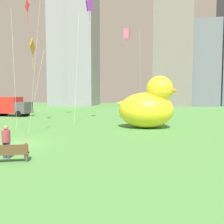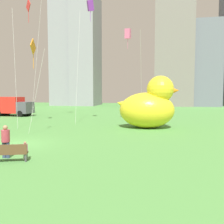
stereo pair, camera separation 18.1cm
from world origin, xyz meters
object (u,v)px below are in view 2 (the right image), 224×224
Objects in this scene: giant_inflatable_duck at (149,106)px; kite_purple at (90,6)px; kite_pink at (128,34)px; kite_orange at (33,50)px; box_truck at (12,106)px; person_child at (25,150)px; kite_red at (27,11)px; person_adult at (6,140)px; park_bench at (11,153)px.

kite_purple is (-6.63, 2.91, 10.82)m from giant_inflatable_duck.
kite_purple is 1.27× the size of kite_pink.
box_truck is at bearing 127.60° from kite_orange.
kite_purple is at bearing 75.03° from kite_orange.
kite_orange is (-3.06, 6.89, 6.29)m from person_child.
box_truck is 0.47× the size of kite_red.
kite_pink reaches higher than person_adult.
kite_orange is (-8.96, -5.79, 4.66)m from giant_inflatable_duck.
person_child is 0.12× the size of kite_orange.
person_child reaches higher than park_bench.
kite_red is at bearing 115.02° from park_bench.
person_adult is 0.28× the size of giant_inflatable_duck.
person_child is 14.08m from giant_inflatable_duck.
park_bench is at bearing -42.77° from person_adult.
kite_orange is (-1.84, 6.67, 5.87)m from person_adult.
kite_orange reaches higher than person_adult.
kite_red is (-5.55, -3.66, -1.39)m from kite_purple.
box_truck is 20.59m from kite_pink.
person_adult is 19.72m from kite_pink.
kite_orange is (-6.37, -10.17, -3.33)m from kite_pink.
giant_inflatable_duck is 15.42m from kite_red.
kite_red is (-6.28, 11.94, 11.07)m from person_child.
kite_red is (-12.18, -0.75, 9.43)m from giant_inflatable_duck.
kite_red is (8.40, -10.05, 10.16)m from box_truck.
kite_purple reaches higher than park_bench.
person_child is 0.07× the size of kite_red.
person_child is 19.97m from kite_purple.
person_adult is at bearing -74.62° from kite_orange.
park_bench is 0.26× the size of giant_inflatable_duck.
kite_orange is at bearing -147.11° from giant_inflatable_duck.
kite_pink is (4.54, 16.84, 9.19)m from person_adult.
kite_purple reaches higher than giant_inflatable_duck.
person_adult is 0.23× the size of kite_orange.
kite_pink is at bearing -15.30° from box_truck.
kite_pink is at bearing 28.08° from kite_red.
kite_purple is (-0.24, 16.05, 12.51)m from park_bench.
kite_orange is at bearing -57.45° from kite_red.
kite_red reaches higher than kite_orange.
kite_purple is at bearing -160.14° from kite_pink.
kite_purple is 6.79m from kite_red.
park_bench is at bearing -89.15° from kite_purple.
kite_pink is (-2.58, 4.37, 7.99)m from giant_inflatable_duck.
kite_pink is 12.45m from kite_orange.
kite_red is at bearing -151.92° from kite_pink.
giant_inflatable_duck is 9.47m from kite_pink.
kite_purple is at bearing 92.69° from person_child.
giant_inflatable_duck is at bearing -59.43° from kite_pink.
person_child is at bearing -114.94° from giant_inflatable_duck.
giant_inflatable_duck is 13.02m from kite_purple.
kite_orange reaches higher than box_truck.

